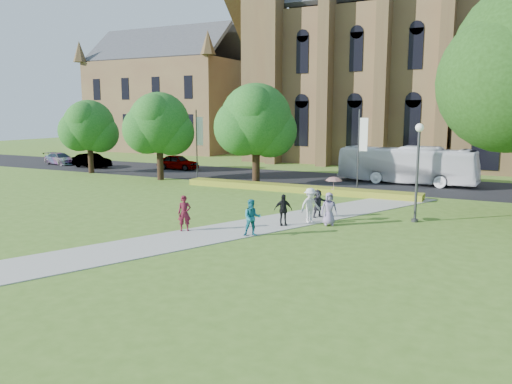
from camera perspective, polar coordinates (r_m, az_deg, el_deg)
The scene contains 23 objects.
ground at distance 24.41m, azimuth -2.55°, elevation -4.69°, with size 160.00×160.00×0.00m, color #487021.
road at distance 42.71m, azimuth 10.55°, elevation 1.17°, with size 160.00×10.00×0.02m, color black.
footpath at distance 25.26m, azimuth -1.45°, elevation -4.16°, with size 3.20×30.00×0.04m, color #B2B2A8.
flower_hedge at distance 36.94m, azimuth 4.66°, elevation 0.40°, with size 18.00×1.40×0.45m, color gold.
cathedral at distance 60.88m, azimuth 25.76°, elevation 15.03°, with size 52.60×18.25×28.00m.
building_west at distance 77.56m, azimuth -9.72°, elevation 11.54°, with size 22.00×14.00×18.30m.
streetlamp at distance 27.63m, azimuth 18.01°, elevation 3.43°, with size 0.44×0.44×5.24m.
street_tree_0 at distance 43.69m, azimuth -11.03°, elevation 7.74°, with size 5.20×5.20×7.50m.
street_tree_1 at distance 39.33m, azimuth -0.00°, elevation 8.27°, with size 5.60×5.60×8.05m.
street_tree_2 at distance 50.38m, azimuth -18.54°, elevation 7.21°, with size 4.80×4.80×6.95m.
banner_pole_0 at distance 37.20m, azimuth 11.80°, elevation 5.20°, with size 0.70×0.10×6.00m.
banner_pole_1 at distance 42.93m, azimuth -6.67°, elevation 5.84°, with size 0.70×0.10×6.00m.
tour_coach at distance 42.42m, azimuth 16.82°, elevation 2.97°, with size 2.57×10.99×3.06m, color silver.
car_0 at distance 51.39m, azimuth -8.93°, elevation 3.40°, with size 1.77×4.40×1.50m, color gray.
car_1 at distance 55.30m, azimuth -18.25°, elevation 3.44°, with size 1.55×4.45×1.47m, color gray.
car_2 at distance 59.67m, azimuth -21.47°, elevation 3.57°, with size 1.81×4.46×1.29m, color gray.
pedestrian_0 at distance 24.71m, azimuth -8.18°, elevation -2.42°, with size 0.64×0.42×1.76m, color #511220.
pedestrian_1 at distance 23.46m, azimuth -0.45°, elevation -2.96°, with size 0.85×0.66×1.75m, color #1B7289.
pedestrian_2 at distance 26.48m, azimuth 6.23°, elevation -1.51°, with size 1.19×0.68×1.84m, color silver.
pedestrian_3 at distance 25.69m, azimuth 3.11°, elevation -2.05°, with size 0.95×0.40×1.62m, color black.
pedestrian_4 at distance 26.00m, azimuth 8.35°, elevation -1.91°, with size 0.83×0.54×1.70m, color gray.
pedestrian_5 at distance 27.82m, azimuth 7.08°, elevation -1.30°, with size 1.44×0.46×1.56m, color #27262E.
parasol at distance 25.84m, azimuth 8.86°, elevation 0.74°, with size 0.83×0.83×0.73m, color #F0AABE.
Camera 1 is at (11.51, -20.71, 5.85)m, focal length 35.00 mm.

